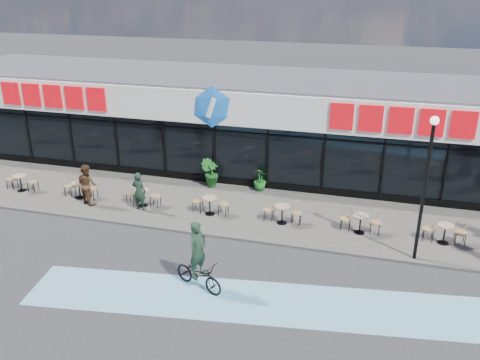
% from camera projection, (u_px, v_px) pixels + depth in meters
% --- Properties ---
extents(ground, '(120.00, 120.00, 0.00)m').
position_uv_depth(ground, '(153.00, 258.00, 17.78)').
color(ground, '#28282B').
rests_on(ground, ground).
extents(sidewalk, '(44.00, 5.00, 0.10)m').
position_uv_depth(sidewalk, '(197.00, 205.00, 21.77)').
color(sidewalk, '#59554F').
rests_on(sidewalk, ground).
extents(bike_lane, '(14.17, 4.13, 0.01)m').
position_uv_depth(bike_lane, '(253.00, 301.00, 15.45)').
color(bike_lane, '#66A4C2').
rests_on(bike_lane, ground).
extents(building, '(30.60, 6.57, 4.75)m').
position_uv_depth(building, '(233.00, 120.00, 25.75)').
color(building, black).
rests_on(building, ground).
extents(lamp_post, '(0.28, 0.28, 5.07)m').
position_uv_depth(lamp_post, '(426.00, 178.00, 16.47)').
color(lamp_post, black).
rests_on(lamp_post, sidewalk).
extents(bistro_set_1, '(1.54, 0.62, 0.90)m').
position_uv_depth(bistro_set_1, '(22.00, 181.00, 22.97)').
color(bistro_set_1, tan).
rests_on(bistro_set_1, sidewalk).
extents(bistro_set_2, '(1.54, 0.62, 0.90)m').
position_uv_depth(bistro_set_2, '(80.00, 188.00, 22.23)').
color(bistro_set_2, tan).
rests_on(bistro_set_2, sidewalk).
extents(bistro_set_3, '(1.54, 0.62, 0.90)m').
position_uv_depth(bistro_set_3, '(143.00, 195.00, 21.48)').
color(bistro_set_3, tan).
rests_on(bistro_set_3, sidewalk).
extents(bistro_set_4, '(1.54, 0.62, 0.90)m').
position_uv_depth(bistro_set_4, '(210.00, 203.00, 20.74)').
color(bistro_set_4, tan).
rests_on(bistro_set_4, sidewalk).
extents(bistro_set_5, '(1.54, 0.62, 0.90)m').
position_uv_depth(bistro_set_5, '(283.00, 212.00, 19.99)').
color(bistro_set_5, tan).
rests_on(bistro_set_5, sidewalk).
extents(bistro_set_6, '(1.54, 0.62, 0.90)m').
position_uv_depth(bistro_set_6, '(360.00, 221.00, 19.25)').
color(bistro_set_6, tan).
rests_on(bistro_set_6, sidewalk).
extents(bistro_set_7, '(1.54, 0.62, 0.90)m').
position_uv_depth(bistro_set_7, '(445.00, 231.00, 18.50)').
color(bistro_set_7, tan).
rests_on(bistro_set_7, sidewalk).
extents(potted_plant_left, '(0.87, 0.87, 1.12)m').
position_uv_depth(potted_plant_left, '(211.00, 173.00, 23.56)').
color(potted_plant_left, '#18561F').
rests_on(potted_plant_left, sidewalk).
extents(potted_plant_mid, '(0.88, 0.79, 1.32)m').
position_uv_depth(potted_plant_mid, '(210.00, 173.00, 23.28)').
color(potted_plant_mid, '#164F19').
rests_on(potted_plant_mid, sidewalk).
extents(potted_plant_right, '(0.71, 0.71, 1.02)m').
position_uv_depth(potted_plant_right, '(260.00, 179.00, 22.95)').
color(potted_plant_right, '#1B611C').
rests_on(potted_plant_right, sidewalk).
extents(patron_left, '(0.61, 0.41, 1.65)m').
position_uv_depth(patron_left, '(139.00, 191.00, 20.93)').
color(patron_left, black).
rests_on(patron_left, sidewalk).
extents(patron_right, '(1.05, 0.96, 1.76)m').
position_uv_depth(patron_right, '(87.00, 184.00, 21.48)').
color(patron_right, '#442A18').
rests_on(patron_right, sidewalk).
extents(cyclist_a, '(1.95, 1.30, 2.32)m').
position_uv_depth(cyclist_a, '(198.00, 267.00, 15.83)').
color(cyclist_a, black).
rests_on(cyclist_a, ground).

